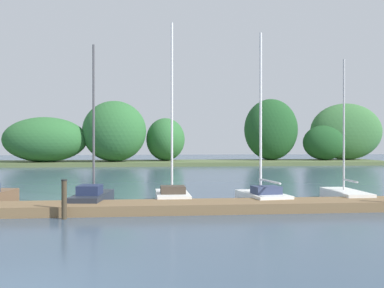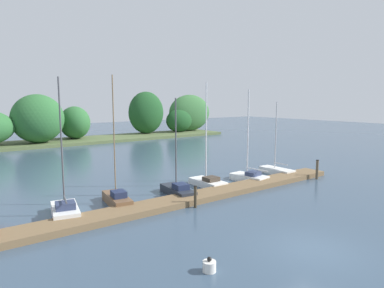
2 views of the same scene
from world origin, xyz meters
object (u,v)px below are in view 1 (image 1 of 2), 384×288
(sailboat_6, at_px, (345,194))
(mooring_piling_1, at_px, (64,199))
(sailboat_3, at_px, (93,197))
(sailboat_4, at_px, (172,194))
(sailboat_5, at_px, (262,195))

(sailboat_6, relative_size, mooring_piling_1, 4.65)
(sailboat_6, bearing_deg, sailboat_3, 93.94)
(sailboat_4, xyz_separation_m, sailboat_6, (7.21, -0.25, -0.07))
(sailboat_3, relative_size, sailboat_4, 0.85)
(sailboat_5, xyz_separation_m, mooring_piling_1, (-7.27, -2.78, 0.27))
(sailboat_4, relative_size, sailboat_5, 1.07)
(sailboat_5, relative_size, sailboat_6, 1.16)
(sailboat_3, distance_m, sailboat_6, 10.32)
(sailboat_3, height_order, sailboat_5, sailboat_5)
(mooring_piling_1, bearing_deg, sailboat_3, 77.46)
(sailboat_4, bearing_deg, sailboat_5, -100.23)
(sailboat_6, height_order, mooring_piling_1, sailboat_6)
(sailboat_4, relative_size, mooring_piling_1, 5.75)
(sailboat_6, bearing_deg, sailboat_4, 89.39)
(sailboat_5, bearing_deg, sailboat_3, 82.66)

